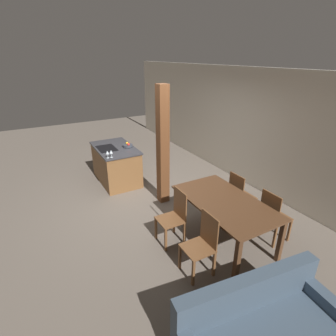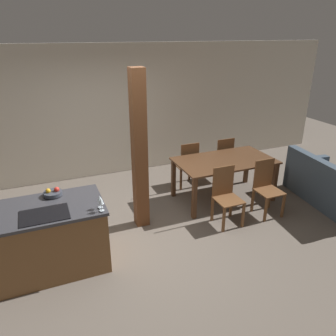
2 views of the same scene
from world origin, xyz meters
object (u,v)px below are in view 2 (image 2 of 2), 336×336
wine_glass_middle (100,199)px  dining_chair_near_left (226,195)px  couch (333,188)px  timber_post (139,152)px  wine_glass_near (101,202)px  fruit_bowl (53,193)px  dining_chair_near_right (267,187)px  dining_table (224,165)px  dining_chair_far_right (222,158)px  dining_chair_far_left (187,164)px  kitchen_island (49,238)px

wine_glass_middle → dining_chair_near_left: wine_glass_middle is taller
couch → timber_post: size_ratio=0.75×
wine_glass_near → couch: (4.19, 0.29, -0.74)m
fruit_bowl → timber_post: (1.29, 0.28, 0.29)m
fruit_bowl → dining_chair_near_right: bearing=-3.2°
wine_glass_near → dining_table: size_ratio=0.09×
dining_table → dining_chair_near_left: bearing=-118.7°
wine_glass_middle → dining_chair_near_right: (2.84, 0.38, -0.54)m
wine_glass_middle → couch: bearing=2.8°
wine_glass_middle → timber_post: 1.17m
dining_chair_far_right → wine_glass_near: bearing=33.8°
dining_chair_near_right → dining_chair_far_left: bearing=118.7°
dining_table → dining_chair_near_left: dining_chair_near_left is taller
fruit_bowl → dining_table: (2.96, 0.53, -0.26)m
dining_chair_near_left → dining_chair_near_right: (0.79, 0.00, 0.00)m
dining_chair_near_right → timber_post: 2.24m
wine_glass_near → dining_chair_far_right: wine_glass_near is taller
dining_chair_far_left → timber_post: bearing=37.5°
wine_glass_middle → dining_chair_far_left: bearing=41.5°
dining_chair_near_right → timber_post: timber_post is taller
fruit_bowl → dining_chair_near_left: fruit_bowl is taller
kitchen_island → wine_glass_near: 0.94m
kitchen_island → couch: (4.84, -0.07, -0.17)m
dining_chair_near_left → dining_chair_near_right: same height
kitchen_island → dining_chair_near_left: size_ratio=1.54×
dining_chair_near_left → couch: 2.16m
dining_chair_near_right → dining_chair_far_left: size_ratio=1.00×
dining_chair_far_right → timber_post: bearing=25.3°
dining_chair_near_left → couch: (2.14, -0.17, -0.21)m
dining_chair_near_left → couch: dining_chair_near_left is taller
dining_table → dining_chair_far_left: (-0.39, 0.72, -0.19)m
dining_chair_near_right → dining_chair_far_left: (-0.79, 1.44, 0.00)m
wine_glass_middle → dining_table: (2.45, 1.10, -0.35)m
kitchen_island → timber_post: (1.43, 0.56, 0.78)m
wine_glass_middle → dining_chair_far_right: wine_glass_middle is taller
dining_chair_far_right → timber_post: timber_post is taller
dining_chair_far_right → dining_chair_far_left: bearing=0.0°
wine_glass_near → dining_chair_near_right: wine_glass_near is taller
timber_post → dining_chair_far_left: bearing=37.5°
wine_glass_middle → dining_table: bearing=24.2°
wine_glass_near → dining_table: 2.74m
dining_chair_far_right → dining_chair_near_left: bearing=61.3°
kitchen_island → fruit_bowl: size_ratio=6.03×
fruit_bowl → couch: bearing=-4.4°
dining_chair_near_right → couch: size_ratio=0.51×
wine_glass_near → dining_chair_near_right: size_ratio=0.18×
couch → wine_glass_near: bearing=100.5°
kitchen_island → dining_chair_near_right: 3.49m
dining_chair_far_left → dining_chair_far_right: size_ratio=1.00×
dining_chair_near_left → wine_glass_middle: bearing=-169.5°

